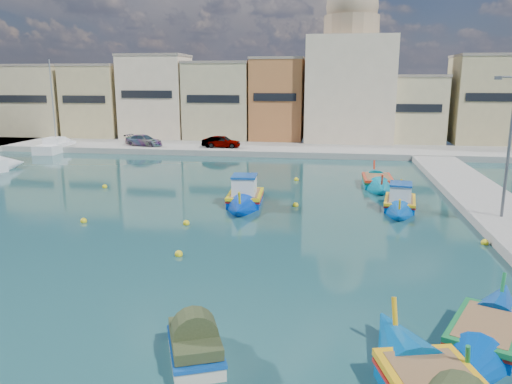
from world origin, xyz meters
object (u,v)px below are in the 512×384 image
(quay_street_lamp, at_px, (508,146))
(luzzu_blue_cabin, at_px, (245,198))
(yacht_north, at_px, (63,146))
(tender_near, at_px, (195,347))
(luzzu_cyan_mid, at_px, (377,182))
(luzzu_turquoise_cabin, at_px, (400,203))
(church_block, at_px, (350,74))
(luzzu_blue_south, at_px, (486,335))

(quay_street_lamp, relative_size, luzzu_blue_cabin, 0.94)
(yacht_north, bearing_deg, luzzu_blue_cabin, -40.99)
(tender_near, bearing_deg, luzzu_cyan_mid, 74.33)
(quay_street_lamp, height_order, tender_near, quay_street_lamp)
(luzzu_blue_cabin, distance_m, luzzu_cyan_mid, 11.23)
(luzzu_turquoise_cabin, height_order, tender_near, luzzu_turquoise_cabin)
(luzzu_blue_cabin, bearing_deg, quay_street_lamp, -10.26)
(quay_street_lamp, xyz_separation_m, yacht_north, (-39.31, 24.15, -3.92))
(luzzu_turquoise_cabin, distance_m, luzzu_cyan_mid, 6.69)
(church_block, relative_size, yacht_north, 1.79)
(luzzu_turquoise_cabin, bearing_deg, luzzu_cyan_mid, 97.10)
(luzzu_cyan_mid, xyz_separation_m, yacht_north, (-33.56, 14.54, 0.15))
(luzzu_cyan_mid, bearing_deg, church_block, 93.97)
(church_block, xyz_separation_m, luzzu_blue_south, (3.07, -47.24, -8.17))
(luzzu_cyan_mid, bearing_deg, quay_street_lamp, -59.10)
(quay_street_lamp, bearing_deg, tender_near, -129.54)
(church_block, distance_m, luzzu_blue_cabin, 33.15)
(church_block, xyz_separation_m, luzzu_blue_cabin, (-7.11, -31.36, -8.05))
(church_block, relative_size, quay_street_lamp, 2.39)
(church_block, relative_size, luzzu_turquoise_cabin, 2.33)
(luzzu_blue_south, bearing_deg, church_block, 93.72)
(luzzu_blue_cabin, xyz_separation_m, yacht_north, (-24.75, 21.51, 0.06))
(tender_near, bearing_deg, luzzu_turquoise_cabin, 66.92)
(luzzu_cyan_mid, relative_size, yacht_north, 0.80)
(luzzu_blue_cabin, distance_m, yacht_north, 32.80)
(luzzu_blue_cabin, height_order, tender_near, luzzu_blue_cabin)
(tender_near, height_order, yacht_north, yacht_north)
(quay_street_lamp, distance_m, luzzu_turquoise_cabin, 7.02)
(luzzu_blue_cabin, bearing_deg, luzzu_turquoise_cabin, 1.97)
(church_block, bearing_deg, quay_street_lamp, -77.65)
(luzzu_turquoise_cabin, distance_m, yacht_north, 40.38)
(luzzu_blue_cabin, bearing_deg, church_block, 77.23)
(church_block, xyz_separation_m, luzzu_cyan_mid, (1.69, -24.39, -8.14))
(luzzu_blue_cabin, bearing_deg, luzzu_blue_south, -57.33)
(luzzu_blue_south, bearing_deg, luzzu_turquoise_cabin, 91.95)
(church_block, distance_m, quay_street_lamp, 35.04)
(quay_street_lamp, relative_size, luzzu_turquoise_cabin, 0.98)
(luzzu_blue_south, bearing_deg, quay_street_lamp, 71.74)
(luzzu_turquoise_cabin, bearing_deg, quay_street_lamp, -31.07)
(quay_street_lamp, xyz_separation_m, tender_near, (-12.79, -15.49, -3.94))
(luzzu_turquoise_cabin, height_order, luzzu_cyan_mid, luzzu_turquoise_cabin)
(luzzu_turquoise_cabin, relative_size, luzzu_blue_cabin, 0.96)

